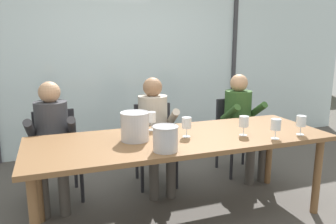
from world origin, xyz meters
The scene contains 18 objects.
ground centered at (0.00, 1.00, 0.00)m, with size 14.00×14.00×0.00m, color #4C4742.
window_glass_panel centered at (0.00, 2.12, 1.30)m, with size 7.83×0.03×2.60m, color silver.
window_mullion_right centered at (1.76, 2.10, 1.30)m, with size 0.06×0.06×2.60m, color #38383D.
hillside_vineyard centered at (0.00, 6.13, 1.10)m, with size 13.83×2.40×2.20m, color #477A38.
dining_table centered at (0.00, 0.00, 0.70)m, with size 2.63×0.91×0.77m.
chair_near_curtain centered at (-1.04, 0.86, 0.52)m, with size 0.48×0.48×0.89m.
chair_left_of_center centered at (0.02, 0.87, 0.52)m, with size 0.48×0.48×0.89m.
chair_center centered at (1.07, 0.86, 0.52)m, with size 0.46×0.46×0.89m.
person_charcoal_jacket centered at (-1.07, 0.73, 0.69)m, with size 0.48×0.62×1.21m.
person_beige_jumper centered at (-0.02, 0.73, 0.69)m, with size 0.48×0.63×1.21m.
person_olive_shirt centered at (1.07, 0.73, 0.69)m, with size 0.48×0.62×1.21m.
ice_bucket_primary centered at (-0.26, -0.31, 0.87)m, with size 0.20×0.20×0.20m.
ice_bucket_secondary centered at (-0.41, 0.04, 0.90)m, with size 0.24×0.24×0.24m.
wine_glass_by_left_taster centered at (0.53, -0.15, 0.89)m, with size 0.08×0.08×0.17m.
wine_glass_near_bucket centered at (-0.18, 0.30, 0.89)m, with size 0.08×0.08×0.17m.
wine_glass_center_pour centered at (0.04, -0.02, 0.89)m, with size 0.08×0.08×0.17m.
wine_glass_by_right_taster centered at (0.73, -0.33, 0.89)m, with size 0.08×0.08×0.17m.
wine_glass_spare_empty centered at (1.02, -0.30, 0.89)m, with size 0.08×0.08×0.17m.
Camera 1 is at (-1.05, -2.55, 1.59)m, focal length 34.98 mm.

